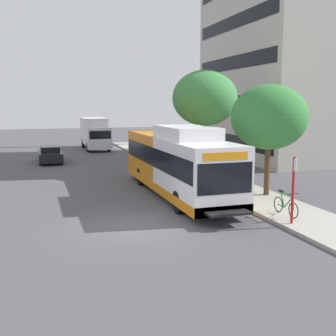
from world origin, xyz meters
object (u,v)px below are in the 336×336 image
bicycle_parked (286,205)px  box_truck_background (95,133)px  street_tree_near_stop (269,117)px  parked_car_far_lane (50,154)px  street_tree_mid_block (205,98)px  transit_bus (177,163)px  bus_stop_sign_pole (293,185)px

bicycle_parked → box_truck_background: bearing=97.3°
bicycle_parked → street_tree_near_stop: street_tree_near_stop is taller
street_tree_near_stop → parked_car_far_lane: 19.74m
parked_car_far_lane → street_tree_mid_block: bearing=-41.1°
transit_bus → box_truck_background: transit_bus is taller
street_tree_near_stop → parked_car_far_lane: bearing=120.8°
bus_stop_sign_pole → parked_car_far_lane: bus_stop_sign_pole is taller
bicycle_parked → street_tree_mid_block: bearing=83.9°
bus_stop_sign_pole → box_truck_background: size_ratio=0.37×
street_tree_near_stop → bicycle_parked: bearing=-109.6°
transit_bus → parked_car_far_lane: 15.92m
street_tree_near_stop → bus_stop_sign_pole: bearing=-110.4°
bus_stop_sign_pole → bicycle_parked: bearing=66.9°
street_tree_near_stop → box_truck_background: bearing=101.2°
bicycle_parked → street_tree_mid_block: 12.69m
bicycle_parked → street_tree_near_stop: 5.28m
street_tree_near_stop → street_tree_mid_block: 8.14m
bus_stop_sign_pole → box_truck_background: box_truck_background is taller
bus_stop_sign_pole → parked_car_far_lane: 23.07m
bicycle_parked → street_tree_mid_block: (1.26, 11.79, 4.54)m
transit_bus → bicycle_parked: (2.83, -5.64, -1.14)m
street_tree_mid_block → bicycle_parked: bearing=-96.1°
bicycle_parked → box_truck_background: (-3.74, 29.34, 1.18)m
parked_car_far_lane → box_truck_background: bearing=61.2°
transit_bus → box_truck_background: bearing=92.2°
bicycle_parked → street_tree_near_stop: size_ratio=0.32×
bicycle_parked → parked_car_far_lane: parked_car_far_lane is taller
street_tree_near_stop → transit_bus: bearing=155.2°
parked_car_far_lane → box_truck_background: size_ratio=0.64×
street_tree_mid_block → box_truck_background: (-5.01, 17.55, -3.36)m
bicycle_parked → street_tree_near_stop: bearing=70.4°
bus_stop_sign_pole → bicycle_parked: (0.49, 1.14, -1.09)m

